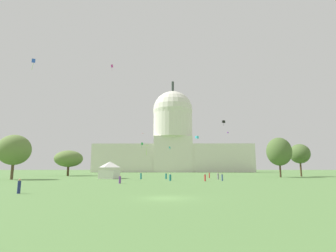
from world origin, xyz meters
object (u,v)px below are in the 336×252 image
(kite_pink_mid, at_px, (143,134))
(tree_east_near, at_px, (300,154))
(event_tent, at_px, (110,170))
(kite_violet_mid, at_px, (228,132))
(capitol_building, at_px, (173,141))
(person_red_mid_center, at_px, (205,178))
(tree_west_far, at_px, (14,150))
(person_navy_back_right, at_px, (19,187))
(person_denim_lawn_far_left, at_px, (222,177))
(tree_east_mid, at_px, (279,152))
(kite_magenta_high, at_px, (112,66))
(person_red_near_tree_east, at_px, (209,175))
(person_teal_near_tent, at_px, (166,176))
(kite_turquoise_low, at_px, (170,148))
(person_teal_mid_right, at_px, (170,178))
(kite_green_low, at_px, (142,144))
(tree_west_mid, at_px, (69,159))
(kite_cyan_low, at_px, (197,137))
(kite_lime_low, at_px, (146,147))
(kite_blue_mid, at_px, (33,61))
(person_teal_lawn_far_right, at_px, (141,176))
(person_purple_mid_left, at_px, (120,180))
(kite_black_mid, at_px, (224,122))

(kite_pink_mid, bearing_deg, tree_east_near, -153.90)
(event_tent, distance_m, kite_violet_mid, 104.79)
(capitol_building, relative_size, person_red_mid_center, 68.55)
(kite_violet_mid, bearing_deg, tree_west_far, 6.77)
(person_navy_back_right, bearing_deg, person_denim_lawn_far_left, 64.59)
(tree_east_mid, distance_m, kite_magenta_high, 86.37)
(person_red_near_tree_east, height_order, kite_violet_mid, kite_violet_mid)
(person_teal_near_tent, xyz_separation_m, kite_turquoise_low, (0.83, 75.82, 13.39))
(person_teal_mid_right, height_order, kite_violet_mid, kite_violet_mid)
(kite_green_low, bearing_deg, tree_east_mid, 1.97)
(tree_east_near, bearing_deg, person_teal_mid_right, -145.62)
(tree_west_mid, relative_size, person_red_near_tree_east, 8.10)
(person_denim_lawn_far_left, distance_m, kite_cyan_low, 31.54)
(tree_west_mid, xyz_separation_m, person_teal_mid_right, (38.73, -38.91, -5.67))
(person_navy_back_right, relative_size, kite_lime_low, 0.59)
(tree_west_far, relative_size, person_denim_lawn_far_left, 6.84)
(kite_violet_mid, bearing_deg, kite_blue_mid, 8.46)
(kite_pink_mid, bearing_deg, kite_lime_low, 150.80)
(person_denim_lawn_far_left, relative_size, person_navy_back_right, 0.99)
(person_denim_lawn_far_left, distance_m, kite_pink_mid, 68.33)
(tree_east_mid, bearing_deg, kite_cyan_low, 167.62)
(capitol_building, xyz_separation_m, tree_east_mid, (32.93, -106.40, -14.61))
(kite_turquoise_low, distance_m, kite_green_low, 41.99)
(tree_west_far, height_order, kite_turquoise_low, kite_turquoise_low)
(kite_violet_mid, height_order, kite_lime_low, kite_violet_mid)
(kite_turquoise_low, height_order, kite_blue_mid, kite_blue_mid)
(kite_violet_mid, bearing_deg, kite_magenta_high, -12.98)
(person_teal_mid_right, bearing_deg, person_teal_lawn_far_right, -177.55)
(person_red_near_tree_east, relative_size, kite_blue_mid, 0.53)
(person_red_near_tree_east, bearing_deg, kite_cyan_low, -42.24)
(person_purple_mid_left, relative_size, kite_green_low, 0.67)
(person_denim_lawn_far_left, relative_size, kite_green_low, 0.72)
(kite_magenta_high, relative_size, kite_turquoise_low, 1.03)
(tree_east_mid, distance_m, kite_violet_mid, 79.40)
(person_red_near_tree_east, xyz_separation_m, person_denim_lawn_far_left, (0.43, -17.29, -0.00))
(tree_east_mid, height_order, kite_cyan_low, kite_cyan_low)
(tree_west_far, distance_m, kite_green_low, 49.25)
(kite_violet_mid, relative_size, kite_lime_low, 0.31)
(person_purple_mid_left, distance_m, kite_green_low, 57.67)
(tree_east_mid, relative_size, kite_blue_mid, 3.95)
(tree_west_far, height_order, person_teal_mid_right, tree_west_far)
(capitol_building, xyz_separation_m, person_teal_mid_right, (-1.85, -129.35, -21.97))
(tree_east_mid, distance_m, tree_east_near, 13.06)
(person_purple_mid_left, bearing_deg, tree_east_near, -166.83)
(kite_green_low, height_order, kite_lime_low, kite_green_low)
(person_teal_mid_right, bearing_deg, tree_east_near, 85.21)
(person_red_near_tree_east, bearing_deg, kite_pink_mid, -24.60)
(person_teal_mid_right, relative_size, kite_green_low, 0.71)
(kite_black_mid, distance_m, kite_lime_low, 37.48)
(kite_pink_mid, relative_size, kite_magenta_high, 0.58)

